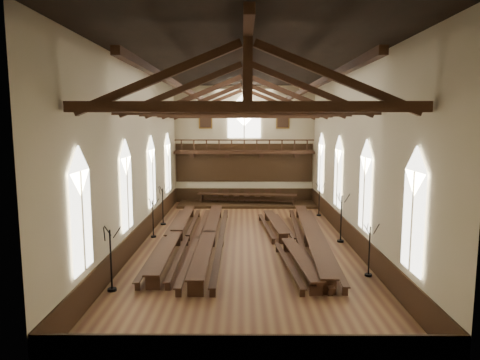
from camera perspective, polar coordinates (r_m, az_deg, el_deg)
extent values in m
plane|color=brown|center=(24.84, 0.69, -8.45)|extent=(26.00, 26.00, 0.00)
plane|color=tan|center=(36.91, 0.56, 4.73)|extent=(12.00, 0.00, 12.00)
plane|color=tan|center=(11.03, 1.21, -2.25)|extent=(12.00, 0.00, 12.00)
plane|color=tan|center=(24.63, -13.41, 3.04)|extent=(0.00, 26.00, 26.00)
plane|color=tan|center=(24.72, 14.77, 3.02)|extent=(0.00, 26.00, 26.00)
plane|color=black|center=(24.06, 0.73, 15.08)|extent=(26.00, 26.00, 0.00)
cube|color=black|center=(37.36, 0.55, -2.03)|extent=(11.90, 0.08, 1.20)
cube|color=black|center=(12.59, 1.14, -22.35)|extent=(11.90, 0.08, 1.20)
cube|color=black|center=(25.35, -13.01, -6.92)|extent=(0.08, 25.90, 1.20)
cube|color=black|center=(25.43, 14.34, -6.91)|extent=(0.08, 25.90, 1.20)
cube|color=white|center=(16.30, -20.36, -5.21)|extent=(0.05, 1.80, 3.60)
cube|color=white|center=(16.01, -20.66, 1.09)|extent=(0.05, 1.80, 1.80)
cylinder|color=tan|center=(16.29, -20.23, -5.21)|extent=(0.08, 0.08, 3.60)
cube|color=white|center=(21.91, -14.87, -1.77)|extent=(0.05, 1.80, 3.60)
cube|color=white|center=(21.70, -15.03, 2.92)|extent=(0.05, 1.80, 1.80)
cylinder|color=tan|center=(21.90, -14.77, -1.77)|extent=(0.08, 0.08, 3.60)
cube|color=white|center=(27.69, -11.65, 0.26)|extent=(0.05, 1.80, 3.60)
cube|color=white|center=(27.52, -11.75, 3.97)|extent=(0.05, 1.80, 1.80)
cylinder|color=tan|center=(27.68, -11.57, 0.26)|extent=(0.08, 0.08, 3.60)
cube|color=white|center=(33.54, -9.55, 1.58)|extent=(0.05, 1.80, 3.60)
cube|color=white|center=(33.40, -9.62, 4.65)|extent=(0.05, 1.80, 1.80)
cylinder|color=tan|center=(33.53, -9.48, 1.58)|extent=(0.08, 0.08, 3.60)
cube|color=white|center=(16.43, 22.08, -5.19)|extent=(0.05, 1.80, 3.60)
cube|color=white|center=(16.15, 22.40, 1.05)|extent=(0.05, 1.80, 1.80)
cylinder|color=tan|center=(16.42, 21.95, -5.20)|extent=(0.08, 0.08, 3.60)
cube|color=white|center=(22.01, 16.32, -1.79)|extent=(0.05, 1.80, 3.60)
cube|color=white|center=(21.80, 16.49, 2.89)|extent=(0.05, 1.80, 1.80)
cylinder|color=tan|center=(22.00, 16.22, -1.79)|extent=(0.08, 0.08, 3.60)
cube|color=white|center=(27.76, 12.92, 0.24)|extent=(0.05, 1.80, 3.60)
cube|color=white|center=(27.59, 13.04, 3.95)|extent=(0.05, 1.80, 1.80)
cylinder|color=tan|center=(27.75, 12.84, 0.24)|extent=(0.08, 0.08, 3.60)
cube|color=white|center=(33.60, 10.70, 1.56)|extent=(0.05, 1.80, 3.60)
cube|color=white|center=(33.46, 10.78, 4.63)|extent=(0.05, 1.80, 1.80)
cylinder|color=tan|center=(33.59, 10.64, 1.57)|extent=(0.08, 0.08, 3.60)
cube|color=white|center=(36.76, 0.56, 7.52)|extent=(2.80, 0.05, 2.40)
cube|color=white|center=(36.78, 0.56, 9.39)|extent=(2.80, 0.05, 2.80)
cylinder|color=tan|center=(36.72, 0.56, 7.52)|extent=(0.10, 0.10, 2.40)
cube|color=#341D10|center=(36.30, 0.56, 3.73)|extent=(11.80, 1.20, 0.20)
cube|color=black|center=(36.96, 0.55, 2.32)|extent=(11.80, 0.10, 3.30)
cube|color=#341D10|center=(35.70, 0.57, 5.35)|extent=(11.60, 0.12, 0.10)
cube|color=#341D10|center=(35.75, 0.56, 3.91)|extent=(11.60, 0.12, 0.10)
cube|color=#341D10|center=(36.97, -6.45, 3.36)|extent=(0.35, 0.40, 0.50)
cube|color=#341D10|center=(36.74, -1.79, 3.38)|extent=(0.35, 0.40, 0.50)
cube|color=#341D10|center=(36.75, 2.90, 3.38)|extent=(0.35, 0.40, 0.50)
cube|color=#341D10|center=(37.01, 7.55, 3.35)|extent=(0.35, 0.40, 0.50)
cube|color=brown|center=(36.90, -4.62, 7.96)|extent=(1.15, 0.06, 1.45)
cube|color=black|center=(36.86, -4.62, 7.96)|extent=(0.95, 0.04, 1.25)
cube|color=brown|center=(36.94, 5.74, 7.95)|extent=(1.15, 0.06, 1.45)
cube|color=black|center=(36.90, 5.74, 7.95)|extent=(0.95, 0.04, 1.25)
cube|color=#341D10|center=(13.87, 1.03, 9.74)|extent=(11.70, 0.35, 0.35)
cube|color=#341D10|center=(13.98, 1.05, 15.07)|extent=(0.30, 0.30, 2.40)
cube|color=#341D10|center=(14.19, -10.99, 13.20)|extent=(5.44, 0.26, 2.40)
cube|color=#341D10|center=(14.26, 13.01, 13.12)|extent=(5.44, 0.26, 2.40)
cube|color=#341D10|center=(18.87, 0.83, 9.20)|extent=(11.70, 0.35, 0.35)
cube|color=#341D10|center=(18.95, 0.84, 13.13)|extent=(0.30, 0.30, 2.40)
cube|color=#341D10|center=(19.10, -8.02, 11.81)|extent=(5.44, 0.26, 2.40)
cube|color=#341D10|center=(19.16, 9.67, 11.76)|extent=(5.44, 0.26, 2.40)
cube|color=#341D10|center=(23.87, 0.72, 8.88)|extent=(11.70, 0.35, 0.35)
cube|color=#341D10|center=(23.93, 0.72, 11.99)|extent=(0.30, 0.30, 2.40)
cube|color=#341D10|center=(24.05, -6.29, 10.97)|extent=(5.44, 0.26, 2.40)
cube|color=#341D10|center=(24.10, 7.71, 10.94)|extent=(5.44, 0.26, 2.40)
cube|color=#341D10|center=(28.87, 0.64, 8.67)|extent=(11.70, 0.35, 0.35)
cube|color=#341D10|center=(28.92, 0.64, 11.25)|extent=(0.30, 0.30, 2.40)
cube|color=#341D10|center=(29.02, -5.15, 10.41)|extent=(5.44, 0.26, 2.40)
cube|color=#341D10|center=(29.06, 6.43, 10.39)|extent=(5.44, 0.26, 2.40)
cube|color=#341D10|center=(33.87, 0.59, 8.52)|extent=(11.70, 0.35, 0.35)
cube|color=#341D10|center=(33.91, 0.59, 10.72)|extent=(0.30, 0.30, 2.40)
cube|color=#341D10|center=(34.00, -4.35, 10.02)|extent=(5.44, 0.26, 2.40)
cube|color=#341D10|center=(34.03, 5.52, 10.00)|extent=(5.44, 0.26, 2.40)
cube|color=#341D10|center=(24.14, -7.46, 11.89)|extent=(0.25, 25.70, 0.25)
cube|color=#341D10|center=(24.19, 8.88, 11.85)|extent=(0.25, 25.70, 0.25)
cube|color=#341D10|center=(24.03, 0.73, 14.37)|extent=(0.30, 25.70, 0.30)
cube|color=#341D10|center=(21.40, -10.04, -9.23)|extent=(0.79, 7.08, 0.08)
cube|color=#341D10|center=(18.57, -11.81, -13.18)|extent=(0.60, 0.09, 0.68)
cube|color=#341D10|center=(24.52, -8.69, -7.93)|extent=(0.60, 0.09, 0.68)
cube|color=#341D10|center=(21.54, -10.01, -10.42)|extent=(0.15, 6.27, 0.08)
cube|color=#341D10|center=(21.60, -11.69, -9.93)|extent=(0.36, 7.08, 0.06)
cube|color=#341D10|center=(18.71, -13.76, -13.55)|extent=(0.23, 0.07, 0.39)
cube|color=#341D10|center=(24.70, -10.12, -8.19)|extent=(0.23, 0.07, 0.39)
cube|color=#341D10|center=(21.39, -8.34, -10.02)|extent=(0.36, 7.08, 0.06)
cube|color=#341D10|center=(18.46, -9.87, -13.73)|extent=(0.23, 0.07, 0.39)
cube|color=#341D10|center=(24.53, -7.20, -8.25)|extent=(0.23, 0.07, 0.39)
cube|color=#341D10|center=(28.48, -7.39, -4.93)|extent=(0.79, 7.08, 0.08)
cube|color=#341D10|center=(25.51, -8.33, -7.31)|extent=(0.60, 0.09, 0.68)
cube|color=#341D10|center=(31.64, -6.61, -4.34)|extent=(0.60, 0.09, 0.68)
cube|color=#341D10|center=(28.58, -7.37, -5.84)|extent=(0.15, 6.27, 0.08)
cube|color=#341D10|center=(28.62, -8.63, -5.49)|extent=(0.36, 7.08, 0.06)
cube|color=#341D10|center=(25.59, -9.74, -7.62)|extent=(0.23, 0.07, 0.39)
cube|color=#341D10|center=(31.79, -7.72, -4.56)|extent=(0.23, 0.07, 0.39)
cube|color=#341D10|center=(28.47, -6.12, -5.51)|extent=(0.36, 7.08, 0.06)
cube|color=#341D10|center=(25.42, -6.93, -7.67)|extent=(0.23, 0.07, 0.39)
cube|color=#341D10|center=(31.66, -5.47, -4.58)|extent=(0.23, 0.07, 0.39)
cube|color=#341D10|center=(20.75, -4.94, -9.51)|extent=(0.77, 7.67, 0.09)
cube|color=#341D10|center=(17.64, -5.96, -14.10)|extent=(0.65, 0.09, 0.73)
cube|color=#341D10|center=(24.16, -4.18, -8.03)|extent=(0.65, 0.09, 0.73)
cube|color=#341D10|center=(20.90, -4.92, -10.83)|extent=(0.09, 6.80, 0.09)
cube|color=#341D10|center=(20.91, -6.81, -10.31)|extent=(0.31, 7.67, 0.07)
cube|color=#341D10|center=(17.73, -8.23, -14.56)|extent=(0.25, 0.08, 0.43)
cube|color=#341D10|center=(24.32, -5.78, -8.32)|extent=(0.25, 0.08, 0.43)
cube|color=#341D10|center=(20.79, -3.03, -10.37)|extent=(0.31, 7.67, 0.07)
cube|color=#341D10|center=(17.59, -3.70, -14.68)|extent=(0.25, 0.08, 0.43)
cube|color=#341D10|center=(24.21, -2.55, -8.36)|extent=(0.25, 0.08, 0.43)
cube|color=#341D10|center=(27.88, -3.56, -5.02)|extent=(0.77, 7.67, 0.09)
cube|color=#341D10|center=(24.64, -4.09, -7.72)|extent=(0.65, 0.09, 0.73)
cube|color=#341D10|center=(31.33, -3.13, -4.37)|extent=(0.65, 0.09, 0.73)
cube|color=#341D10|center=(27.99, -3.55, -6.03)|extent=(0.09, 6.80, 0.09)
cube|color=#341D10|center=(28.00, -4.95, -5.65)|extent=(0.31, 7.67, 0.07)
cube|color=#341D10|center=(24.68, -5.69, -8.08)|extent=(0.25, 0.08, 0.43)
cube|color=#341D10|center=(31.47, -4.37, -4.61)|extent=(0.25, 0.08, 0.43)
cube|color=#341D10|center=(27.91, -2.16, -5.67)|extent=(0.31, 7.67, 0.07)
cube|color=#341D10|center=(24.58, -2.50, -8.11)|extent=(0.25, 0.08, 0.43)
cube|color=#341D10|center=(31.39, -1.88, -4.63)|extent=(0.25, 0.08, 0.43)
cube|color=#341D10|center=(20.41, 7.14, -10.20)|extent=(1.18, 6.51, 0.07)
cube|color=#341D10|center=(17.81, 8.27, -14.13)|extent=(0.55, 0.12, 0.62)
cube|color=#341D10|center=(23.28, 6.27, -8.81)|extent=(0.55, 0.12, 0.62)
cube|color=#341D10|center=(20.54, 7.12, -11.33)|extent=(0.55, 5.73, 0.07)
cube|color=#341D10|center=(20.39, 5.52, -10.98)|extent=(0.79, 6.48, 0.06)
cube|color=#341D10|center=(17.70, 6.41, -14.68)|extent=(0.21, 0.08, 0.36)
cube|color=#341D10|center=(23.26, 4.84, -9.14)|extent=(0.21, 0.08, 0.36)
cube|color=#341D10|center=(20.61, 8.72, -10.83)|extent=(0.79, 6.48, 0.06)
cube|color=#341D10|center=(17.94, 10.13, -14.44)|extent=(0.21, 0.08, 0.36)
cube|color=#341D10|center=(23.47, 7.64, -9.03)|extent=(0.21, 0.08, 0.36)
cube|color=#341D10|center=(27.51, 5.31, -5.47)|extent=(1.18, 6.51, 0.07)
cube|color=#341D10|center=(24.78, 5.89, -7.79)|extent=(0.55, 0.12, 0.62)
cube|color=#341D10|center=(30.42, 4.82, -4.86)|extent=(0.55, 0.12, 0.62)
cube|color=#341D10|center=(27.61, 5.30, -6.33)|extent=(0.55, 5.73, 0.07)
cube|color=#341D10|center=(27.48, 4.11, -6.05)|extent=(0.79, 6.48, 0.06)
cube|color=#341D10|center=(24.68, 4.57, -8.15)|extent=(0.21, 0.08, 0.36)
cube|color=#341D10|center=(30.40, 3.74, -5.11)|extent=(0.21, 0.08, 0.36)
cube|color=#341D10|center=(27.67, 6.48, -5.98)|extent=(0.79, 6.48, 0.06)
cube|color=#341D10|center=(24.88, 7.21, -8.06)|extent=(0.21, 0.08, 0.36)
cube|color=#341D10|center=(30.59, 5.88, -5.05)|extent=(0.21, 0.08, 0.36)
cube|color=#341D10|center=(21.15, 11.05, -9.36)|extent=(1.16, 7.47, 0.08)
cube|color=#341D10|center=(18.18, 13.03, -13.62)|extent=(0.64, 0.12, 0.71)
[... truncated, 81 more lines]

